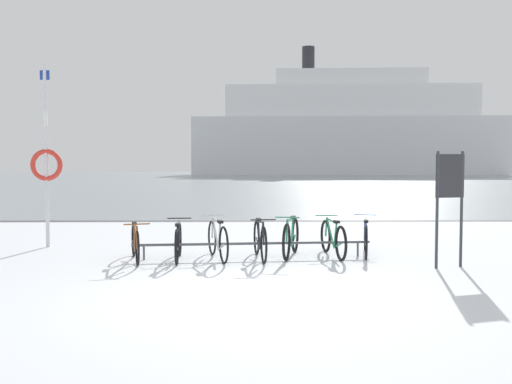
{
  "coord_description": "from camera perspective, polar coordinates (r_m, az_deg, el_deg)",
  "views": [
    {
      "loc": [
        0.22,
        -7.25,
        1.8
      ],
      "look_at": [
        0.38,
        4.29,
        1.21
      ],
      "focal_mm": 38.73,
      "sensor_mm": 36.0,
      "label": 1
    }
  ],
  "objects": [
    {
      "name": "ground",
      "position": [
        61.18,
        -1.0,
        1.21
      ],
      "size": [
        80.0,
        132.0,
        0.08
      ],
      "color": "silver"
    },
    {
      "name": "bike_rack",
      "position": [
        10.57,
        -0.32,
        -5.4
      ],
      "size": [
        4.55,
        0.46,
        0.31
      ],
      "color": "#4C5156",
      "rests_on": "ground"
    },
    {
      "name": "bicycle_0",
      "position": [
        10.46,
        -12.36,
        -5.16
      ],
      "size": [
        0.58,
        1.61,
        0.75
      ],
      "color": "black",
      "rests_on": "ground"
    },
    {
      "name": "bicycle_1",
      "position": [
        10.42,
        -8.03,
        -5.13
      ],
      "size": [
        0.46,
        1.61,
        0.76
      ],
      "color": "black",
      "rests_on": "ground"
    },
    {
      "name": "bicycle_2",
      "position": [
        10.45,
        -3.99,
        -4.96
      ],
      "size": [
        0.59,
        1.66,
        0.81
      ],
      "color": "black",
      "rests_on": "ground"
    },
    {
      "name": "bicycle_3",
      "position": [
        10.42,
        0.42,
        -4.99
      ],
      "size": [
        0.46,
        1.68,
        0.8
      ],
      "color": "black",
      "rests_on": "ground"
    },
    {
      "name": "bicycle_4",
      "position": [
        10.76,
        3.63,
        -4.73
      ],
      "size": [
        0.56,
        1.67,
        0.82
      ],
      "color": "black",
      "rests_on": "ground"
    },
    {
      "name": "bicycle_5",
      "position": [
        10.85,
        7.95,
        -4.79
      ],
      "size": [
        0.46,
        1.7,
        0.77
      ],
      "color": "black",
      "rests_on": "ground"
    },
    {
      "name": "bicycle_6",
      "position": [
        11.15,
        11.26,
        -4.61
      ],
      "size": [
        0.5,
        1.71,
        0.77
      ],
      "color": "black",
      "rests_on": "ground"
    },
    {
      "name": "info_sign",
      "position": [
        10.08,
        19.38,
        0.32
      ],
      "size": [
        0.54,
        0.19,
        2.02
      ],
      "color": "#33383D",
      "rests_on": "ground"
    },
    {
      "name": "rescue_post",
      "position": [
        12.71,
        -20.84,
        3.16
      ],
      "size": [
        0.69,
        0.11,
        3.94
      ],
      "color": "silver",
      "rests_on": "ground"
    },
    {
      "name": "ferry_ship",
      "position": [
        92.4,
        10.06,
        6.12
      ],
      "size": [
        53.34,
        14.25,
        20.9
      ],
      "color": "silver",
      "rests_on": "ground"
    }
  ]
}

